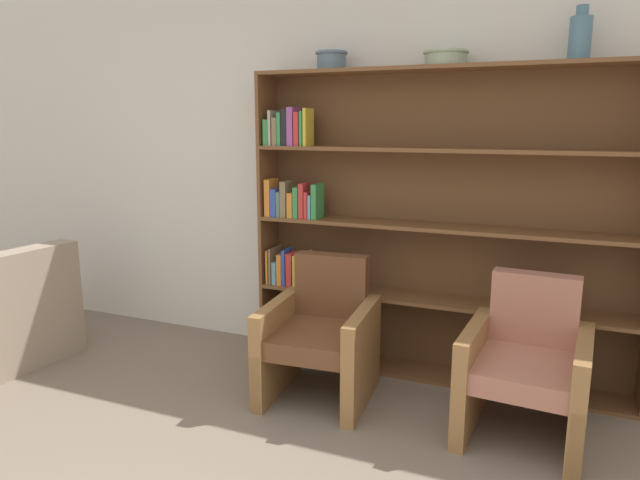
{
  "coord_description": "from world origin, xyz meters",
  "views": [
    {
      "loc": [
        1.05,
        -1.29,
        1.7
      ],
      "look_at": [
        -0.36,
        2.09,
        0.95
      ],
      "focal_mm": 32.0,
      "sensor_mm": 36.0,
      "label": 1
    }
  ],
  "objects": [
    {
      "name": "wall_back",
      "position": [
        0.0,
        2.57,
        1.38
      ],
      "size": [
        12.0,
        0.06,
        2.75
      ],
      "color": "silver",
      "rests_on": "ground"
    },
    {
      "name": "bookshelf",
      "position": [
        0.15,
        2.41,
        0.99
      ],
      "size": [
        2.52,
        0.3,
        2.05
      ],
      "color": "brown",
      "rests_on": "ground"
    },
    {
      "name": "bowl_stoneware",
      "position": [
        -0.4,
        2.38,
        2.12
      ],
      "size": [
        0.22,
        0.22,
        0.12
      ],
      "color": "slate",
      "rests_on": "bookshelf"
    },
    {
      "name": "bowl_copper",
      "position": [
        0.36,
        2.38,
        2.1
      ],
      "size": [
        0.28,
        0.28,
        0.09
      ],
      "color": "gray",
      "rests_on": "bookshelf"
    },
    {
      "name": "vase_tall",
      "position": [
        1.1,
        2.38,
        2.18
      ],
      "size": [
        0.12,
        0.12,
        0.3
      ],
      "color": "slate",
      "rests_on": "bookshelf"
    },
    {
      "name": "armchair_leather",
      "position": [
        -0.25,
        1.85,
        0.38
      ],
      "size": [
        0.69,
        0.73,
        0.86
      ],
      "rotation": [
        0.0,
        0.0,
        3.22
      ],
      "color": "olive",
      "rests_on": "ground"
    },
    {
      "name": "armchair_cushioned",
      "position": [
        0.97,
        1.85,
        0.38
      ],
      "size": [
        0.69,
        0.72,
        0.86
      ],
      "rotation": [
        0.0,
        0.0,
        3.07
      ],
      "color": "olive",
      "rests_on": "ground"
    }
  ]
}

